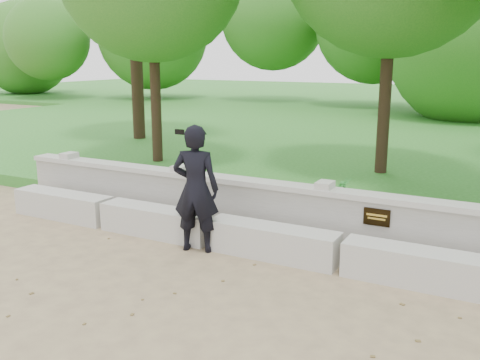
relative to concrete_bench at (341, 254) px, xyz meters
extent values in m
plane|color=tan|center=(0.00, -1.90, -0.22)|extent=(80.00, 80.00, 0.00)
cube|color=#286A1F|center=(0.00, 12.10, -0.10)|extent=(40.00, 22.00, 0.25)
cube|color=beige|center=(-5.00, 0.00, 0.00)|extent=(1.90, 0.45, 0.45)
cube|color=beige|center=(-3.00, 0.00, 0.00)|extent=(1.90, 0.45, 0.45)
cube|color=beige|center=(-1.00, 0.00, 0.00)|extent=(1.90, 0.45, 0.45)
cube|color=beige|center=(1.00, 0.00, 0.00)|extent=(1.90, 0.45, 0.45)
cube|color=#B5B2AB|center=(0.00, 0.70, 0.18)|extent=(12.50, 0.25, 0.82)
cube|color=beige|center=(0.00, 0.70, 0.64)|extent=(12.50, 0.35, 0.08)
cube|color=black|center=(0.30, 0.56, 0.40)|extent=(0.36, 0.02, 0.24)
imported|color=black|center=(-2.08, -0.26, 0.69)|extent=(0.76, 0.60, 1.84)
cube|color=black|center=(-2.08, -0.63, 1.55)|extent=(0.14, 0.06, 0.07)
cylinder|color=#382619|center=(-8.66, 6.72, 2.78)|extent=(0.37, 0.37, 5.50)
cylinder|color=#382619|center=(-5.91, 3.96, 1.85)|extent=(0.25, 0.25, 3.65)
cylinder|color=#382619|center=(-0.76, 5.20, 1.95)|extent=(0.26, 0.26, 3.86)
imported|color=#2D8531|center=(-5.41, 1.40, 0.28)|extent=(0.29, 0.33, 0.52)
imported|color=#2D8531|center=(-0.54, 1.75, 0.32)|extent=(0.41, 0.43, 0.59)
camera|label=1|loc=(1.93, -6.45, 2.53)|focal=40.00mm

